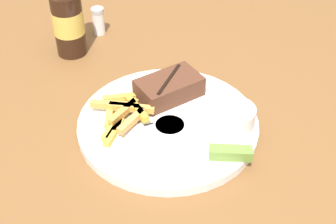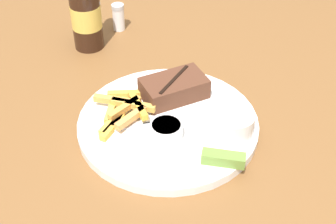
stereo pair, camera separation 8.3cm
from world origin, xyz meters
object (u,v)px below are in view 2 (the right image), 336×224
Objects in this scene: steak_portion at (174,88)px; beer_bottle at (86,15)px; coleslaw_cup at (233,123)px; pickle_spear at (223,158)px; fork_utensil at (121,129)px; dinner_plate at (168,124)px; salt_shaker at (118,17)px; dipping_sauce_cup at (166,131)px.

beer_bottle is at bearing 117.48° from steak_portion.
pickle_spear is (-0.04, -0.06, -0.02)m from coleslaw_cup.
fork_utensil is 0.33m from beer_bottle.
salt_shaker is (-0.02, 0.38, 0.02)m from dinner_plate.
salt_shaker is (-0.08, 0.50, 0.00)m from pickle_spear.
beer_bottle reaches higher than steak_portion.
steak_portion is at bearing 99.19° from pickle_spear.
coleslaw_cup is 1.28× the size of dipping_sauce_cup.
coleslaw_cup is 0.20m from fork_utensil.
fork_utensil is at bearing -99.59° from salt_shaker.
beer_bottle is at bearing 110.09° from pickle_spear.
pickle_spear is 0.19m from fork_utensil.
dinner_plate is 2.44× the size of fork_utensil.
steak_portion is 1.79× the size of pickle_spear.
beer_bottle reaches higher than pickle_spear.
beer_bottle is at bearing -143.52° from salt_shaker.
fork_utensil is at bearing -178.01° from dinner_plate.
dinner_plate is 0.08m from steak_portion.
pickle_spear is (0.03, -0.19, -0.01)m from steak_portion.
dipping_sauce_cup is at bearing -88.88° from salt_shaker.
salt_shaker reaches higher than fork_utensil.
steak_portion is (0.03, 0.07, 0.03)m from dinner_plate.
salt_shaker is (0.06, 0.38, 0.01)m from fork_utensil.
coleslaw_cup is at bearing -9.60° from dipping_sauce_cup.
steak_portion is 0.19m from pickle_spear.
coleslaw_cup reaches higher than dipping_sauce_cup.
beer_bottle is (-0.20, 0.38, 0.04)m from coleslaw_cup.
fork_utensil is at bearing 161.95° from coleslaw_cup.
dinner_plate is at bearing 115.69° from pickle_spear.
fork_utensil is (-0.09, -0.00, 0.01)m from dinner_plate.
salt_shaker is at bearing 36.48° from beer_bottle.
dipping_sauce_cup is 0.77× the size of pickle_spear.
dinner_plate is at bearing 71.60° from dipping_sauce_cup.
pickle_spear is (0.06, -0.13, 0.02)m from dinner_plate.
salt_shaker reaches higher than steak_portion.
beer_bottle is 3.47× the size of salt_shaker.
steak_portion is 0.32m from salt_shaker.
pickle_spear is at bearing -41.60° from fork_utensil.
beer_bottle is at bearing 107.77° from dinner_plate.
steak_portion reaches higher than dinner_plate.
dinner_plate is at bearing -86.51° from salt_shaker.
beer_bottle is (-0.09, 0.36, 0.04)m from dipping_sauce_cup.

